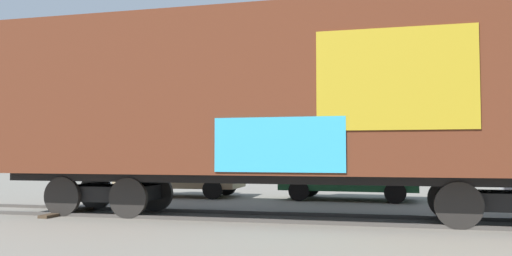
# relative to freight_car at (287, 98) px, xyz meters

# --- Properties ---
(ground_plane) EXTENTS (260.00, 260.00, 0.00)m
(ground_plane) POSITION_rel_freight_car_xyz_m (-0.16, 0.00, -2.72)
(ground_plane) COLOR slate
(track) EXTENTS (60.02, 3.96, 0.08)m
(track) POSITION_rel_freight_car_xyz_m (-0.11, -0.00, -2.68)
(track) COLOR #4C4742
(track) RESTS_ON ground_plane
(freight_car) EXTENTS (13.66, 3.16, 4.82)m
(freight_car) POSITION_rel_freight_car_xyz_m (0.00, 0.00, 0.00)
(freight_car) COLOR #5B2B19
(freight_car) RESTS_ON ground_plane
(flagpole) EXTENTS (0.30, 1.48, 8.22)m
(flagpole) POSITION_rel_freight_car_xyz_m (0.19, 12.18, 2.51)
(flagpole) COLOR silver
(flagpole) RESTS_ON ground_plane
(hillside) EXTENTS (140.50, 31.01, 15.67)m
(hillside) POSITION_rel_freight_car_xyz_m (-0.18, 71.40, 3.15)
(hillside) COLOR gray
(hillside) RESTS_ON ground_plane
(parked_car_tan) EXTENTS (4.28, 2.07, 1.66)m
(parked_car_tan) POSITION_rel_freight_car_xyz_m (-4.86, 4.98, -1.88)
(parked_car_tan) COLOR #9E8966
(parked_car_tan) RESTS_ON ground_plane
(parked_car_green) EXTENTS (4.28, 2.06, 1.83)m
(parked_car_green) POSITION_rel_freight_car_xyz_m (0.83, 5.26, -1.80)
(parked_car_green) COLOR #1E5933
(parked_car_green) RESTS_ON ground_plane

